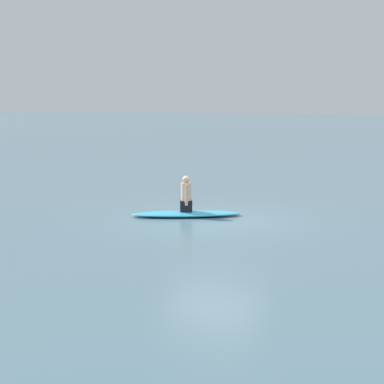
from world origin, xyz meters
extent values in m
plane|color=slate|center=(0.00, 0.00, 0.00)|extent=(400.00, 400.00, 0.00)
ellipsoid|color=#339EC6|center=(-0.87, 0.09, 0.07)|extent=(2.89, 2.18, 0.14)
cube|color=black|center=(-0.87, 0.09, 0.28)|extent=(0.41, 0.39, 0.30)
cylinder|color=#D6AD8E|center=(-0.87, 0.09, 0.66)|extent=(0.38, 0.38, 0.50)
sphere|color=#D6AD8E|center=(-0.87, 0.09, 1.00)|extent=(0.20, 0.20, 0.20)
cylinder|color=#D6AD8E|center=(-0.78, -0.06, 0.60)|extent=(0.11, 0.11, 0.54)
cylinder|color=#D6AD8E|center=(-0.96, 0.23, 0.60)|extent=(0.11, 0.11, 0.54)
camera|label=1|loc=(6.53, -13.50, 2.95)|focal=55.02mm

